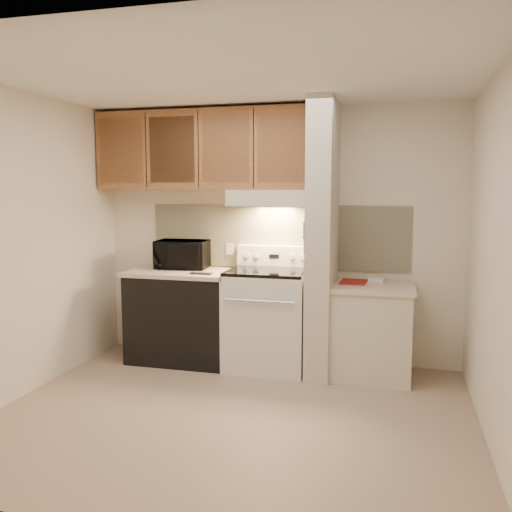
% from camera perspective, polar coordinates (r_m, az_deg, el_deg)
% --- Properties ---
extents(floor, '(3.60, 3.60, 0.00)m').
position_cam_1_polar(floor, '(4.29, -2.48, -16.38)').
color(floor, tan).
rests_on(floor, ground).
extents(ceiling, '(3.60, 3.60, 0.00)m').
position_cam_1_polar(ceiling, '(4.02, -2.67, 18.43)').
color(ceiling, white).
rests_on(ceiling, wall_back).
extents(wall_back, '(3.60, 2.50, 0.02)m').
position_cam_1_polar(wall_back, '(5.41, 2.16, 2.20)').
color(wall_back, silver).
rests_on(wall_back, floor).
extents(wall_left, '(0.02, 3.00, 2.50)m').
position_cam_1_polar(wall_left, '(4.82, -23.48, 1.02)').
color(wall_left, silver).
rests_on(wall_left, floor).
extents(wall_right, '(0.02, 3.00, 2.50)m').
position_cam_1_polar(wall_right, '(3.84, 24.01, -0.39)').
color(wall_right, silver).
rests_on(wall_right, floor).
extents(backsplash, '(2.60, 0.02, 0.63)m').
position_cam_1_polar(backsplash, '(5.40, 2.13, 2.03)').
color(backsplash, beige).
rests_on(backsplash, wall_back).
extents(range_body, '(0.76, 0.65, 0.92)m').
position_cam_1_polar(range_body, '(5.21, 1.29, -6.81)').
color(range_body, silver).
rests_on(range_body, floor).
extents(oven_window, '(0.50, 0.01, 0.30)m').
position_cam_1_polar(oven_window, '(4.90, 0.42, -7.22)').
color(oven_window, black).
rests_on(oven_window, range_body).
extents(oven_handle, '(0.65, 0.02, 0.02)m').
position_cam_1_polar(oven_handle, '(4.81, 0.31, -4.78)').
color(oven_handle, silver).
rests_on(oven_handle, range_body).
extents(cooktop, '(0.74, 0.64, 0.03)m').
position_cam_1_polar(cooktop, '(5.11, 1.30, -1.64)').
color(cooktop, black).
rests_on(cooktop, range_body).
extents(range_backguard, '(0.76, 0.08, 0.20)m').
position_cam_1_polar(range_backguard, '(5.37, 2.01, 0.02)').
color(range_backguard, silver).
rests_on(range_backguard, range_body).
extents(range_display, '(0.10, 0.01, 0.04)m').
position_cam_1_polar(range_display, '(5.33, 1.91, -0.03)').
color(range_display, black).
rests_on(range_display, range_backguard).
extents(range_knob_left_outer, '(0.05, 0.02, 0.05)m').
position_cam_1_polar(range_knob_left_outer, '(5.40, -0.99, 0.06)').
color(range_knob_left_outer, silver).
rests_on(range_knob_left_outer, range_backguard).
extents(range_knob_left_inner, '(0.05, 0.02, 0.05)m').
position_cam_1_polar(range_knob_left_inner, '(5.37, 0.03, 0.02)').
color(range_knob_left_inner, silver).
rests_on(range_knob_left_inner, range_backguard).
extents(range_knob_right_inner, '(0.05, 0.02, 0.05)m').
position_cam_1_polar(range_knob_right_inner, '(5.29, 3.81, -0.10)').
color(range_knob_right_inner, silver).
rests_on(range_knob_right_inner, range_backguard).
extents(range_knob_right_outer, '(0.05, 0.02, 0.05)m').
position_cam_1_polar(range_knob_right_outer, '(5.27, 4.87, -0.13)').
color(range_knob_right_outer, silver).
rests_on(range_knob_right_outer, range_backguard).
extents(dishwasher_front, '(1.00, 0.63, 0.87)m').
position_cam_1_polar(dishwasher_front, '(5.49, -7.72, -6.42)').
color(dishwasher_front, black).
rests_on(dishwasher_front, floor).
extents(left_countertop, '(1.04, 0.67, 0.04)m').
position_cam_1_polar(left_countertop, '(5.40, -7.80, -1.72)').
color(left_countertop, beige).
rests_on(left_countertop, dishwasher_front).
extents(spoon_rest, '(0.21, 0.07, 0.01)m').
position_cam_1_polar(spoon_rest, '(5.13, -5.81, -1.84)').
color(spoon_rest, black).
rests_on(spoon_rest, left_countertop).
extents(teal_jar, '(0.09, 0.09, 0.09)m').
position_cam_1_polar(teal_jar, '(5.73, -10.20, -0.60)').
color(teal_jar, '#1E5E62').
rests_on(teal_jar, left_countertop).
extents(outlet, '(0.08, 0.01, 0.12)m').
position_cam_1_polar(outlet, '(5.52, -2.77, 0.73)').
color(outlet, beige).
rests_on(outlet, backsplash).
extents(microwave, '(0.54, 0.39, 0.28)m').
position_cam_1_polar(microwave, '(5.52, -7.75, 0.18)').
color(microwave, black).
rests_on(microwave, left_countertop).
extents(partition_pillar, '(0.22, 0.70, 2.50)m').
position_cam_1_polar(partition_pillar, '(4.98, 7.02, 1.73)').
color(partition_pillar, beige).
rests_on(partition_pillar, floor).
extents(pillar_trim, '(0.01, 0.70, 0.04)m').
position_cam_1_polar(pillar_trim, '(4.99, 5.71, 2.34)').
color(pillar_trim, '#966039').
rests_on(pillar_trim, partition_pillar).
extents(knife_strip, '(0.02, 0.42, 0.04)m').
position_cam_1_polar(knife_strip, '(4.94, 5.55, 2.52)').
color(knife_strip, black).
rests_on(knife_strip, partition_pillar).
extents(knife_blade_a, '(0.01, 0.03, 0.16)m').
position_cam_1_polar(knife_blade_a, '(4.80, 5.10, 1.20)').
color(knife_blade_a, silver).
rests_on(knife_blade_a, knife_strip).
extents(knife_handle_a, '(0.02, 0.02, 0.10)m').
position_cam_1_polar(knife_handle_a, '(4.79, 5.13, 2.99)').
color(knife_handle_a, black).
rests_on(knife_handle_a, knife_strip).
extents(knife_blade_b, '(0.01, 0.04, 0.18)m').
position_cam_1_polar(knife_blade_b, '(4.88, 5.25, 1.17)').
color(knife_blade_b, silver).
rests_on(knife_blade_b, knife_strip).
extents(knife_handle_b, '(0.02, 0.02, 0.10)m').
position_cam_1_polar(knife_handle_b, '(4.86, 5.26, 3.04)').
color(knife_handle_b, black).
rests_on(knife_handle_b, knife_strip).
extents(knife_blade_c, '(0.01, 0.04, 0.20)m').
position_cam_1_polar(knife_blade_c, '(4.95, 5.39, 1.14)').
color(knife_blade_c, silver).
rests_on(knife_blade_c, knife_strip).
extents(knife_handle_c, '(0.02, 0.02, 0.10)m').
position_cam_1_polar(knife_handle_c, '(4.94, 5.41, 3.10)').
color(knife_handle_c, black).
rests_on(knife_handle_c, knife_strip).
extents(knife_blade_d, '(0.01, 0.04, 0.16)m').
position_cam_1_polar(knife_blade_d, '(5.03, 5.55, 1.46)').
color(knife_blade_d, silver).
rests_on(knife_blade_d, knife_strip).
extents(knife_handle_d, '(0.02, 0.02, 0.10)m').
position_cam_1_polar(knife_handle_d, '(5.02, 5.58, 3.17)').
color(knife_handle_d, black).
rests_on(knife_handle_d, knife_strip).
extents(knife_blade_e, '(0.01, 0.04, 0.18)m').
position_cam_1_polar(knife_blade_e, '(5.12, 5.72, 1.45)').
color(knife_blade_e, silver).
rests_on(knife_blade_e, knife_strip).
extents(knife_handle_e, '(0.02, 0.02, 0.10)m').
position_cam_1_polar(knife_handle_e, '(5.09, 5.70, 3.22)').
color(knife_handle_e, black).
rests_on(knife_handle_e, knife_strip).
extents(oven_mitt, '(0.03, 0.11, 0.26)m').
position_cam_1_polar(oven_mitt, '(5.17, 5.81, 0.82)').
color(oven_mitt, gray).
rests_on(oven_mitt, partition_pillar).
extents(right_cab_base, '(0.70, 0.60, 0.81)m').
position_cam_1_polar(right_cab_base, '(5.08, 12.07, -7.94)').
color(right_cab_base, beige).
rests_on(right_cab_base, floor).
extents(right_countertop, '(0.74, 0.64, 0.04)m').
position_cam_1_polar(right_countertop, '(4.99, 12.19, -3.23)').
color(right_countertop, beige).
rests_on(right_countertop, right_cab_base).
extents(red_folder, '(0.25, 0.33, 0.01)m').
position_cam_1_polar(red_folder, '(5.09, 10.23, -2.69)').
color(red_folder, maroon).
rests_on(red_folder, right_countertop).
extents(white_box, '(0.15, 0.11, 0.04)m').
position_cam_1_polar(white_box, '(5.16, 12.53, -2.47)').
color(white_box, white).
rests_on(white_box, right_countertop).
extents(range_hood, '(0.78, 0.44, 0.15)m').
position_cam_1_polar(range_hood, '(5.18, 1.65, 6.14)').
color(range_hood, beige).
rests_on(range_hood, upper_cabinets).
extents(hood_lip, '(0.78, 0.04, 0.06)m').
position_cam_1_polar(hood_lip, '(4.97, 1.09, 5.59)').
color(hood_lip, beige).
rests_on(hood_lip, range_hood).
extents(upper_cabinets, '(2.18, 0.33, 0.77)m').
position_cam_1_polar(upper_cabinets, '(5.43, -5.47, 11.01)').
color(upper_cabinets, '#966039').
rests_on(upper_cabinets, wall_back).
extents(cab_door_a, '(0.46, 0.01, 0.63)m').
position_cam_1_polar(cab_door_a, '(5.62, -14.03, 10.70)').
color(cab_door_a, '#966039').
rests_on(cab_door_a, upper_cabinets).
extents(cab_gap_a, '(0.01, 0.01, 0.73)m').
position_cam_1_polar(cab_gap_a, '(5.50, -11.50, 10.85)').
color(cab_gap_a, black).
rests_on(cab_gap_a, upper_cabinets).
extents(cab_door_b, '(0.46, 0.01, 0.63)m').
position_cam_1_polar(cab_door_b, '(5.38, -8.84, 10.99)').
color(cab_door_b, '#966039').
rests_on(cab_door_b, upper_cabinets).
extents(cab_gap_b, '(0.01, 0.01, 0.73)m').
position_cam_1_polar(cab_gap_b, '(5.28, -6.08, 11.12)').
color(cab_gap_b, black).
rests_on(cab_gap_b, upper_cabinets).
extents(cab_door_c, '(0.46, 0.01, 0.63)m').
position_cam_1_polar(cab_door_c, '(5.19, -3.21, 11.22)').
color(cab_door_c, '#966039').
rests_on(cab_door_c, upper_cabinets).
extents(cab_gap_c, '(0.01, 0.01, 0.73)m').
position_cam_1_polar(cab_gap_c, '(5.11, -0.25, 11.29)').
color(cab_gap_c, black).
rests_on(cab_gap_c, upper_cabinets).
extents(cab_door_d, '(0.46, 0.01, 0.63)m').
position_cam_1_polar(cab_door_d, '(5.05, 2.80, 11.33)').
color(cab_door_d, '#966039').
rests_on(cab_door_d, upper_cabinets).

